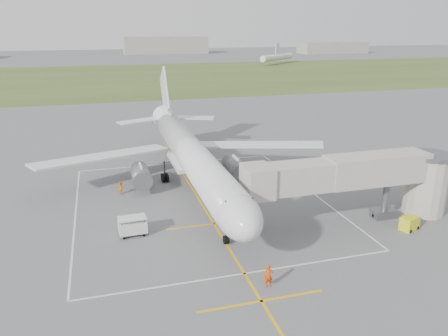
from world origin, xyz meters
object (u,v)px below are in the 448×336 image
object	(u,v)px
airliner	(192,156)
ramp_worker_wing	(121,187)
ramp_worker_nose	(269,276)
gpu_unit	(409,223)
jet_bridge	(369,178)
baggage_cart	(133,226)

from	to	relation	value
airliner	ramp_worker_wing	xyz separation A→B (m)	(-8.72, 0.79, -3.61)
ramp_worker_nose	ramp_worker_wing	world-z (taller)	ramp_worker_nose
gpu_unit	jet_bridge	bearing A→B (deg)	111.82
gpu_unit	baggage_cart	world-z (taller)	baggage_cart
airliner	ramp_worker_nose	distance (m)	23.39
jet_bridge	ramp_worker_wing	world-z (taller)	jet_bridge
gpu_unit	ramp_worker_nose	xyz separation A→B (m)	(-17.49, -5.59, 0.27)
ramp_worker_nose	airliner	bearing A→B (deg)	100.66
airliner	ramp_worker_nose	world-z (taller)	airliner
airliner	ramp_worker_nose	xyz separation A→B (m)	(1.19, -23.11, -3.44)
gpu_unit	ramp_worker_wing	xyz separation A→B (m)	(-27.40, 18.31, 0.10)
baggage_cart	ramp_worker_wing	distance (m)	11.79
airliner	baggage_cart	size ratio (longest dim) A/B	16.80
airliner	gpu_unit	xyz separation A→B (m)	(18.69, -17.52, -3.71)
airliner	jet_bridge	size ratio (longest dim) A/B	2.00
jet_bridge	baggage_cart	xyz separation A→B (m)	(-24.06, 3.26, -3.78)
gpu_unit	ramp_worker_wing	size ratio (longest dim) A/B	1.37
gpu_unit	baggage_cart	size ratio (longest dim) A/B	0.77
gpu_unit	airliner	bearing A→B (deg)	116.46
jet_bridge	ramp_worker_wing	xyz separation A→B (m)	(-24.44, 15.04, -3.96)
jet_bridge	gpu_unit	xyz separation A→B (m)	(2.96, -3.27, -4.06)
jet_bridge	ramp_worker_nose	distance (m)	17.43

